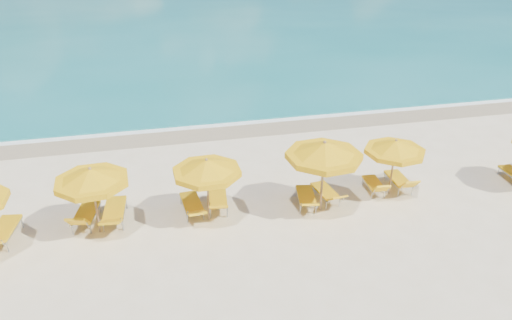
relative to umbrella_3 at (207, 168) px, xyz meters
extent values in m
plane|color=beige|center=(1.96, 0.13, -1.94)|extent=(120.00, 120.00, 0.00)
cube|color=tan|center=(1.96, 7.53, -1.94)|extent=(120.00, 2.60, 0.01)
cube|color=white|center=(1.96, 8.33, -1.94)|extent=(120.00, 1.20, 0.03)
cube|color=white|center=(-4.04, 17.13, -1.94)|extent=(14.00, 0.36, 0.05)
cube|color=white|center=(9.96, 24.13, -1.94)|extent=(18.00, 0.30, 0.05)
cylinder|color=#A17950|center=(-3.50, 0.07, -0.82)|extent=(0.07, 0.07, 2.23)
cone|color=#F7B50C|center=(-3.50, 0.07, 0.11)|extent=(2.91, 2.91, 0.45)
cylinder|color=#F7B50C|center=(-3.50, 0.07, -0.11)|extent=(2.94, 2.94, 0.18)
sphere|color=#A17950|center=(-3.50, 0.07, 0.34)|extent=(0.10, 0.10, 0.10)
cylinder|color=#A17950|center=(0.00, 0.00, -0.85)|extent=(0.07, 0.07, 2.18)
cone|color=#F7B50C|center=(0.00, 0.00, 0.06)|extent=(2.87, 2.87, 0.44)
cylinder|color=#F7B50C|center=(0.00, 0.00, -0.15)|extent=(2.90, 2.90, 0.17)
sphere|color=#A17950|center=(0.00, 0.00, 0.29)|extent=(0.10, 0.10, 0.10)
cylinder|color=#A17950|center=(3.80, -0.22, -0.70)|extent=(0.08, 0.08, 2.48)
cone|color=#F7B50C|center=(3.80, -0.22, 0.34)|extent=(3.15, 3.15, 0.50)
cylinder|color=#F7B50C|center=(3.80, -0.22, 0.10)|extent=(3.17, 3.17, 0.20)
sphere|color=#A17950|center=(3.80, -0.22, 0.60)|extent=(0.11, 0.11, 0.11)
cylinder|color=#A17950|center=(6.59, 0.25, -0.90)|extent=(0.06, 0.06, 2.07)
cone|color=#F7B50C|center=(6.59, 0.25, -0.03)|extent=(2.56, 2.56, 0.41)
cylinder|color=#F7B50C|center=(6.59, 0.25, -0.24)|extent=(2.58, 2.58, 0.17)
sphere|color=#A17950|center=(6.59, 0.25, 0.18)|extent=(0.09, 0.09, 0.09)
cube|color=yellow|center=(-6.32, 0.31, -1.53)|extent=(0.83, 1.49, 0.09)
cube|color=yellow|center=(-3.92, 0.72, -1.55)|extent=(0.85, 1.44, 0.08)
cube|color=yellow|center=(-4.09, -0.16, -1.32)|extent=(0.68, 0.61, 0.51)
cube|color=yellow|center=(-3.02, 0.73, -1.52)|extent=(0.76, 1.49, 0.09)
cube|color=yellow|center=(-3.10, -0.30, -1.38)|extent=(0.70, 0.71, 0.35)
cube|color=yellow|center=(-0.51, 0.64, -1.56)|extent=(0.70, 1.36, 0.08)
cube|color=yellow|center=(-0.42, -0.29, -1.44)|extent=(0.64, 0.65, 0.31)
cube|color=yellow|center=(0.41, 0.70, -1.55)|extent=(0.75, 1.40, 0.08)
cube|color=yellow|center=(0.30, -0.23, -1.37)|extent=(0.66, 0.63, 0.43)
cube|color=yellow|center=(3.42, 0.23, -1.57)|extent=(0.79, 1.36, 0.08)
cube|color=yellow|center=(3.26, -0.65, -1.41)|extent=(0.66, 0.65, 0.37)
cube|color=yellow|center=(4.17, 0.39, -1.58)|extent=(0.70, 1.30, 0.08)
cube|color=yellow|center=(4.28, -0.46, -1.41)|extent=(0.61, 0.59, 0.39)
cube|color=yellow|center=(6.10, 0.56, -1.61)|extent=(0.61, 1.19, 0.07)
cube|color=yellow|center=(6.03, -0.20, -1.41)|extent=(0.55, 0.47, 0.44)
cube|color=yellow|center=(7.09, 0.61, -1.57)|extent=(0.60, 1.29, 0.08)
cube|color=yellow|center=(7.07, -0.23, -1.35)|extent=(0.58, 0.49, 0.48)
camera|label=1|loc=(-1.56, -13.92, 7.24)|focal=35.00mm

